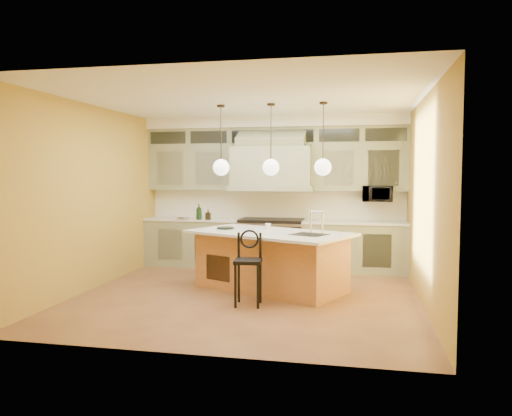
% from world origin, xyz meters
% --- Properties ---
extents(floor, '(5.00, 5.00, 0.00)m').
position_xyz_m(floor, '(0.00, 0.00, 0.00)').
color(floor, brown).
rests_on(floor, ground).
extents(ceiling, '(5.00, 5.00, 0.00)m').
position_xyz_m(ceiling, '(0.00, 0.00, 2.90)').
color(ceiling, white).
rests_on(ceiling, wall_back).
extents(wall_back, '(5.00, 0.00, 5.00)m').
position_xyz_m(wall_back, '(0.00, 2.50, 1.45)').
color(wall_back, '#AD892F').
rests_on(wall_back, ground).
extents(wall_front, '(5.00, 0.00, 5.00)m').
position_xyz_m(wall_front, '(0.00, -2.50, 1.45)').
color(wall_front, '#AD892F').
rests_on(wall_front, ground).
extents(wall_left, '(0.00, 5.00, 5.00)m').
position_xyz_m(wall_left, '(-2.50, 0.00, 1.45)').
color(wall_left, '#AD892F').
rests_on(wall_left, ground).
extents(wall_right, '(0.00, 5.00, 5.00)m').
position_xyz_m(wall_right, '(2.50, 0.00, 1.45)').
color(wall_right, '#AD892F').
rests_on(wall_right, ground).
extents(back_cabinetry, '(5.00, 0.77, 2.90)m').
position_xyz_m(back_cabinetry, '(0.00, 2.23, 1.43)').
color(back_cabinetry, '#959870').
rests_on(back_cabinetry, floor).
extents(range, '(1.20, 0.74, 0.96)m').
position_xyz_m(range, '(0.00, 2.14, 0.49)').
color(range, silver).
rests_on(range, floor).
extents(kitchen_island, '(2.80, 2.22, 1.35)m').
position_xyz_m(kitchen_island, '(0.28, 0.45, 0.47)').
color(kitchen_island, '#A36B3A').
rests_on(kitchen_island, floor).
extents(counter_stool, '(0.39, 0.39, 1.04)m').
position_xyz_m(counter_stool, '(0.13, -0.52, 0.59)').
color(counter_stool, black).
rests_on(counter_stool, floor).
extents(microwave, '(0.54, 0.37, 0.30)m').
position_xyz_m(microwave, '(1.95, 2.25, 1.45)').
color(microwave, black).
rests_on(microwave, back_cabinetry).
extents(oil_bottle_a, '(0.13, 0.13, 0.30)m').
position_xyz_m(oil_bottle_a, '(-1.38, 1.92, 1.09)').
color(oil_bottle_a, black).
rests_on(oil_bottle_a, back_cabinetry).
extents(oil_bottle_b, '(0.09, 0.09, 0.20)m').
position_xyz_m(oil_bottle_b, '(-1.20, 1.92, 1.04)').
color(oil_bottle_b, black).
rests_on(oil_bottle_b, back_cabinetry).
extents(fruit_bowl, '(0.27, 0.27, 0.06)m').
position_xyz_m(fruit_bowl, '(-1.70, 1.92, 0.97)').
color(fruit_bowl, beige).
rests_on(fruit_bowl, back_cabinetry).
extents(cup, '(0.11, 0.11, 0.09)m').
position_xyz_m(cup, '(0.17, 0.78, 0.96)').
color(cup, white).
rests_on(cup, kitchen_island).
extents(pendant_left, '(0.26, 0.26, 1.11)m').
position_xyz_m(pendant_left, '(-0.52, 0.45, 1.95)').
color(pendant_left, '#2D2319').
rests_on(pendant_left, ceiling).
extents(pendant_center, '(0.26, 0.26, 1.11)m').
position_xyz_m(pendant_center, '(0.28, 0.45, 1.95)').
color(pendant_center, '#2D2319').
rests_on(pendant_center, ceiling).
extents(pendant_right, '(0.26, 0.26, 1.11)m').
position_xyz_m(pendant_right, '(1.08, 0.45, 1.95)').
color(pendant_right, '#2D2319').
rests_on(pendant_right, ceiling).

